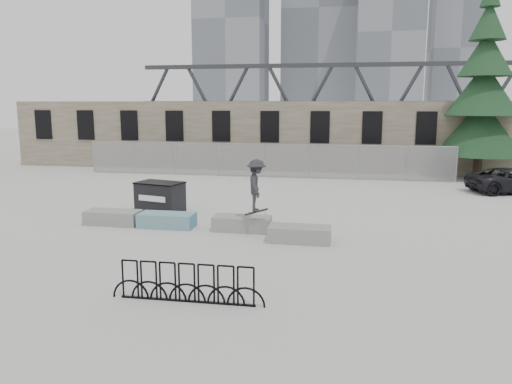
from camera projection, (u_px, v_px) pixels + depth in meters
ground at (205, 228)px, 17.93m from camera, size 120.00×120.00×0.00m
stone_wall at (273, 135)px, 33.24m from camera, size 36.00×2.58×4.50m
chainlink_fence at (263, 160)px, 29.84m from camera, size 22.06×0.06×2.02m
planter_far_left at (113, 217)px, 18.40m from camera, size 2.00×0.90×0.51m
planter_center_left at (167, 220)px, 17.97m from camera, size 2.00×0.90×0.51m
planter_center_right at (242, 223)px, 17.49m from camera, size 2.00×0.90×0.51m
planter_offset at (300, 233)px, 16.09m from camera, size 2.00×0.90×0.51m
dumpster at (160, 197)px, 20.48m from camera, size 2.09×1.55×1.23m
bike_rack at (187, 283)px, 11.19m from camera, size 3.59×0.09×0.90m
spruce_tree at (483, 97)px, 28.76m from camera, size 4.88×4.88×11.50m
skyline_towers at (324, 24)px, 105.19m from camera, size 58.00×28.00×48.00m
truss_bridge at (387, 104)px, 68.62m from camera, size 70.00×3.00×9.80m
skateboarder at (256, 185)px, 16.65m from camera, size 0.87×1.24×1.90m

